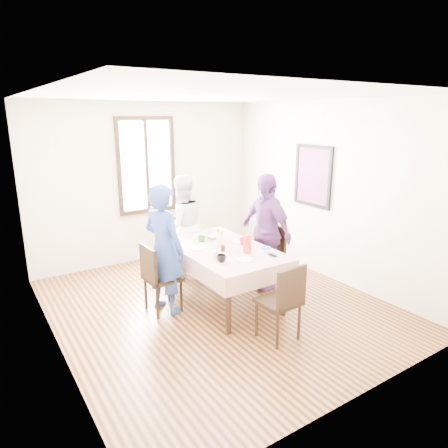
{
  "coord_description": "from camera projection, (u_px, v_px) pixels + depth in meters",
  "views": [
    {
      "loc": [
        -2.63,
        -4.21,
        2.48
      ],
      "look_at": [
        0.14,
        0.05,
        1.1
      ],
      "focal_mm": 32.33,
      "sensor_mm": 36.0,
      "label": 1
    }
  ],
  "objects": [
    {
      "name": "drinking_glass",
      "position": [
        215.0,
        254.0,
        4.99
      ],
      "size": [
        0.06,
        0.06,
        0.09
      ],
      "primitive_type": "cylinder",
      "color": "silver",
      "rests_on": "tablecloth"
    },
    {
      "name": "ground",
      "position": [
        217.0,
        305.0,
        5.44
      ],
      "size": [
        4.5,
        4.5,
        0.0
      ],
      "primitive_type": "plane",
      "color": "black",
      "rests_on": "ground"
    },
    {
      "name": "jam_jar",
      "position": [
        223.0,
        248.0,
        5.24
      ],
      "size": [
        0.06,
        0.06,
        0.08
      ],
      "primitive_type": "cylinder",
      "color": "black",
      "rests_on": "tablecloth"
    },
    {
      "name": "chair_right",
      "position": [
        266.0,
        257.0,
        5.94
      ],
      "size": [
        0.43,
        0.43,
        0.91
      ],
      "primitive_type": "cube",
      "rotation": [
        0.0,
        0.0,
        1.54
      ],
      "color": "black",
      "rests_on": "ground"
    },
    {
      "name": "art_poster",
      "position": [
        313.0,
        176.0,
        6.32
      ],
      "size": [
        0.04,
        0.76,
        0.96
      ],
      "primitive_type": "cube",
      "color": "red",
      "rests_on": "right_wall"
    },
    {
      "name": "right_wall",
      "position": [
        328.0,
        191.0,
        6.14
      ],
      "size": [
        0.0,
        4.5,
        4.5
      ],
      "primitive_type": "plane",
      "rotation": [
        1.57,
        0.0,
        -1.57
      ],
      "color": "beige",
      "rests_on": "ground"
    },
    {
      "name": "person_left",
      "position": [
        163.0,
        249.0,
        5.09
      ],
      "size": [
        0.59,
        0.71,
        1.68
      ],
      "primitive_type": "imported",
      "rotation": [
        0.0,
        0.0,
        1.93
      ],
      "color": "navy",
      "rests_on": "ground"
    },
    {
      "name": "tablecloth",
      "position": [
        222.0,
        248.0,
        5.4
      ],
      "size": [
        1.09,
        1.82,
        0.01
      ],
      "primitive_type": "cube",
      "color": "#58090A",
      "rests_on": "dining_table"
    },
    {
      "name": "window_frame",
      "position": [
        146.0,
        166.0,
        6.81
      ],
      "size": [
        1.02,
        0.06,
        1.62
      ],
      "primitive_type": "cube",
      "color": "black",
      "rests_on": "back_wall"
    },
    {
      "name": "chair_left",
      "position": [
        163.0,
        278.0,
        5.18
      ],
      "size": [
        0.44,
        0.44,
        0.91
      ],
      "primitive_type": "cube",
      "rotation": [
        0.0,
        0.0,
        -1.53
      ],
      "color": "black",
      "rests_on": "ground"
    },
    {
      "name": "plate_far",
      "position": [
        200.0,
        235.0,
        5.91
      ],
      "size": [
        0.2,
        0.2,
        0.01
      ],
      "primitive_type": "cylinder",
      "color": "white",
      "rests_on": "tablecloth"
    },
    {
      "name": "juice_carton",
      "position": [
        247.0,
        244.0,
        5.16
      ],
      "size": [
        0.08,
        0.08,
        0.24
      ],
      "primitive_type": "cube",
      "color": "red",
      "rests_on": "tablecloth"
    },
    {
      "name": "smartphone",
      "position": [
        273.0,
        255.0,
        5.08
      ],
      "size": [
        0.07,
        0.13,
        0.01
      ],
      "primitive_type": "cube",
      "color": "black",
      "rests_on": "tablecloth"
    },
    {
      "name": "plate_right",
      "position": [
        238.0,
        241.0,
        5.65
      ],
      "size": [
        0.2,
        0.2,
        0.01
      ],
      "primitive_type": "cylinder",
      "color": "white",
      "rests_on": "tablecloth"
    },
    {
      "name": "back_wall",
      "position": [
        147.0,
        183.0,
        6.91
      ],
      "size": [
        4.0,
        0.0,
        4.0
      ],
      "primitive_type": "plane",
      "rotation": [
        1.57,
        0.0,
        0.0
      ],
      "color": "beige",
      "rests_on": "ground"
    },
    {
      "name": "plate_near",
      "position": [
        244.0,
        260.0,
        4.92
      ],
      "size": [
        0.2,
        0.2,
        0.01
      ],
      "primitive_type": "cylinder",
      "color": "white",
      "rests_on": "tablecloth"
    },
    {
      "name": "person_right",
      "position": [
        265.0,
        231.0,
        5.83
      ],
      "size": [
        0.43,
        1.0,
        1.7
      ],
      "primitive_type": "imported",
      "rotation": [
        0.0,
        0.0,
        -1.55
      ],
      "color": "#5C2F6C",
      "rests_on": "ground"
    },
    {
      "name": "butter_lid",
      "position": [
        266.0,
        248.0,
        5.2
      ],
      "size": [
        0.12,
        0.12,
        0.01
      ],
      "primitive_type": "cylinder",
      "color": "blue",
      "rests_on": "butter_tub"
    },
    {
      "name": "flower_bunch",
      "position": [
        219.0,
        233.0,
        5.37
      ],
      "size": [
        0.09,
        0.09,
        0.1
      ],
      "primitive_type": null,
      "color": "yellow",
      "rests_on": "flower_vase"
    },
    {
      "name": "window_pane",
      "position": [
        146.0,
        165.0,
        6.82
      ],
      "size": [
        0.9,
        0.02,
        1.5
      ],
      "primitive_type": "cube",
      "color": "white",
      "rests_on": "back_wall"
    },
    {
      "name": "butter_tub",
      "position": [
        266.0,
        250.0,
        5.21
      ],
      "size": [
        0.11,
        0.11,
        0.06
      ],
      "primitive_type": "cylinder",
      "color": "white",
      "rests_on": "tablecloth"
    },
    {
      "name": "mug_flag",
      "position": [
        243.0,
        242.0,
        5.48
      ],
      "size": [
        0.14,
        0.14,
        0.1
      ],
      "primitive_type": "imported",
      "rotation": [
        0.0,
        0.0,
        0.52
      ],
      "color": "red",
      "rests_on": "tablecloth"
    },
    {
      "name": "chair_far",
      "position": [
        182.0,
        246.0,
        6.42
      ],
      "size": [
        0.43,
        0.43,
        0.91
      ],
      "primitive_type": "cube",
      "rotation": [
        0.0,
        0.0,
        3.12
      ],
      "color": "black",
      "rests_on": "ground"
    },
    {
      "name": "chair_near",
      "position": [
        278.0,
        301.0,
        4.53
      ],
      "size": [
        0.45,
        0.45,
        0.91
      ],
      "primitive_type": "cube",
      "rotation": [
        0.0,
        0.0,
        0.07
      ],
      "color": "black",
      "rests_on": "ground"
    },
    {
      "name": "person_far",
      "position": [
        182.0,
        226.0,
        6.32
      ],
      "size": [
        0.82,
        0.66,
        1.6
      ],
      "primitive_type": "imported",
      "rotation": [
        0.0,
        0.0,
        3.07
      ],
      "color": "silver",
      "rests_on": "ground"
    },
    {
      "name": "mug_green",
      "position": [
        202.0,
        239.0,
        5.65
      ],
      "size": [
        0.14,
        0.14,
        0.08
      ],
      "primitive_type": "imported",
      "rotation": [
        0.0,
        0.0,
        -0.71
      ],
      "color": "#0C7226",
      "rests_on": "tablecloth"
    },
    {
      "name": "serving_bowl",
      "position": [
        213.0,
        237.0,
        5.79
      ],
      "size": [
        0.21,
        0.21,
        0.05
      ],
      "primitive_type": "imported",
      "rotation": [
        0.0,
        0.0,
        -0.13
      ],
      "color": "white",
      "rests_on": "tablecloth"
    },
    {
      "name": "mug_black",
      "position": [
        221.0,
        258.0,
        4.86
      ],
      "size": [
        0.12,
        0.12,
        0.09
      ],
      "primitive_type": "imported",
      "rotation": [
        0.0,
        0.0,
        -0.07
      ],
      "color": "black",
      "rests_on": "tablecloth"
    },
    {
      "name": "dining_table",
      "position": [
        222.0,
        274.0,
        5.5
      ],
      "size": [
        0.97,
        1.7,
        0.75
      ],
      "primitive_type": "cube",
      "color": "black",
      "rests_on": "ground"
    },
    {
      "name": "plate_left",
      "position": [
        198.0,
        249.0,
        5.34
      ],
      "size": [
        0.2,
        0.2,
        0.01
      ],
      "primitive_type": "cylinder",
      "color": "white",
      "rests_on": "tablecloth"
    },
    {
      "name": "flower_vase",
      "position": [
        219.0,
        242.0,
        5.4
      ],
      "size": [
        0.07,
        0.07,
        0.14
      ],
      "primitive_type": "cylinder",
      "color": "silver",
      "rests_on": "tablecloth"
    }
  ]
}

